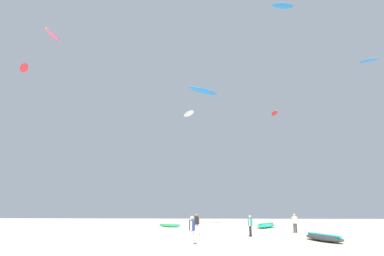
# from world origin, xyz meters

# --- Properties ---
(person_foreground) EXTENTS (0.38, 0.54, 1.66)m
(person_foreground) POSITION_xyz_m (0.65, 4.60, 0.97)
(person_foreground) COLOR silver
(person_foreground) RESTS_ON ground
(person_midground) EXTENTS (0.36, 0.51, 1.59)m
(person_midground) POSITION_xyz_m (4.79, 10.85, 0.93)
(person_midground) COLOR black
(person_midground) RESTS_ON ground
(person_left) EXTENTS (0.52, 0.39, 1.71)m
(person_left) POSITION_xyz_m (0.54, 12.05, 1.00)
(person_left) COLOR silver
(person_left) RESTS_ON ground
(person_right) EXTENTS (0.54, 0.37, 1.65)m
(person_right) POSITION_xyz_m (9.33, 15.29, 0.97)
(person_right) COLOR #2D2D33
(person_right) RESTS_ON ground
(kite_grounded_near) EXTENTS (3.39, 4.59, 0.58)m
(kite_grounded_near) POSITION_xyz_m (7.93, 22.67, 0.26)
(kite_grounded_near) COLOR #19B29E
(kite_grounded_near) RESTS_ON ground
(kite_grounded_mid) EXTENTS (3.09, 2.11, 0.38)m
(kite_grounded_mid) POSITION_xyz_m (-3.25, 23.78, 0.17)
(kite_grounded_mid) COLOR green
(kite_grounded_mid) RESTS_ON ground
(kite_grounded_far) EXTENTS (2.02, 4.13, 0.47)m
(kite_grounded_far) POSITION_xyz_m (9.16, 7.40, 0.23)
(kite_grounded_far) COLOR #2D2D33
(kite_grounded_far) RESTS_ON ground
(kite_aloft_0) EXTENTS (2.80, 3.88, 0.66)m
(kite_aloft_0) POSITION_xyz_m (-2.16, 39.11, 18.91)
(kite_aloft_0) COLOR white
(kite_aloft_1) EXTENTS (1.02, 2.63, 0.54)m
(kite_aloft_1) POSITION_xyz_m (12.40, 35.19, 17.46)
(kite_aloft_1) COLOR red
(kite_aloft_2) EXTENTS (2.29, 2.67, 0.33)m
(kite_aloft_2) POSITION_xyz_m (-19.07, 16.11, 17.48)
(kite_aloft_2) COLOR red
(kite_aloft_3) EXTENTS (1.25, 3.47, 0.58)m
(kite_aloft_3) POSITION_xyz_m (-20.47, 23.32, 26.07)
(kite_aloft_3) COLOR #E5598C
(kite_aloft_4) EXTENTS (2.39, 1.10, 0.48)m
(kite_aloft_4) POSITION_xyz_m (9.67, 14.41, 22.97)
(kite_aloft_4) COLOR blue
(kite_aloft_5) EXTENTS (4.22, 3.78, 0.49)m
(kite_aloft_5) POSITION_xyz_m (0.97, 22.73, 16.81)
(kite_aloft_5) COLOR blue
(kite_aloft_6) EXTENTS (2.13, 1.51, 0.29)m
(kite_aloft_6) POSITION_xyz_m (21.69, 22.01, 20.08)
(kite_aloft_6) COLOR blue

